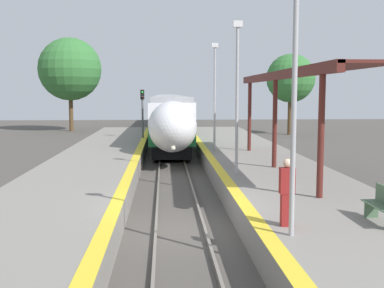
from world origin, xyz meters
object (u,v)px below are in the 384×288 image
person_waiting (287,191)px  lamppost_far (215,90)px  railway_signal (143,113)px  train (168,109)px  lamppost_near (294,85)px  lamppost_mid (237,89)px

person_waiting → lamppost_far: bearing=90.3°
railway_signal → lamppost_far: (4.40, -7.51, 1.61)m
train → person_waiting: size_ratio=39.54×
person_waiting → railway_signal: size_ratio=0.38×
train → lamppost_near: size_ratio=10.90×
lamppost_mid → lamppost_far: same height
lamppost_far → lamppost_mid: bearing=-90.0°
lamppost_far → lamppost_near: bearing=-90.0°
railway_signal → lamppost_mid: (4.40, -15.83, 1.61)m
railway_signal → person_waiting: bearing=-79.1°
lamppost_near → lamppost_mid: bearing=90.0°
lamppost_near → lamppost_mid: size_ratio=1.00×
lamppost_near → lamppost_mid: 8.32m
person_waiting → railway_signal: railway_signal is taller
train → railway_signal: railway_signal is taller
railway_signal → lamppost_far: 8.85m
person_waiting → lamppost_mid: (-0.09, 7.54, 2.55)m
lamppost_mid → lamppost_near: bearing=-90.0°
person_waiting → lamppost_mid: 7.95m
lamppost_mid → lamppost_far: (0.00, 8.32, 0.00)m
railway_signal → train: bearing=84.8°
person_waiting → railway_signal: (-4.49, 23.37, 0.94)m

